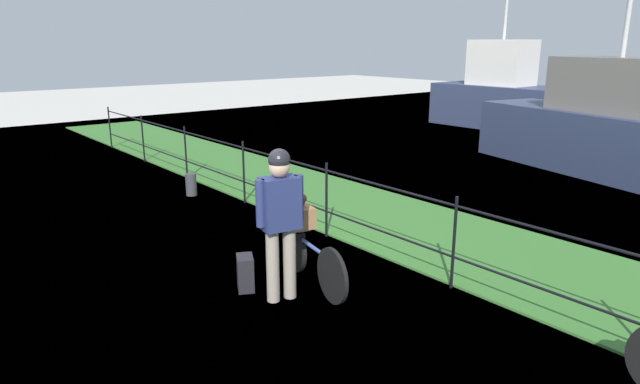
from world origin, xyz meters
TOP-DOWN VIEW (x-y plane):
  - ground_plane at (0.00, 0.00)m, footprint 60.00×60.00m
  - grass_strip at (0.00, 3.21)m, footprint 27.00×2.40m
  - harbor_water at (0.00, 11.33)m, footprint 30.00×30.00m
  - iron_fence at (0.00, 1.97)m, footprint 18.04×0.04m
  - bicycle_main at (1.17, 0.77)m, footprint 1.57×0.37m
  - wooden_crate at (0.83, 0.84)m, footprint 0.45×0.36m
  - terrier_dog at (0.86, 0.83)m, footprint 0.32×0.19m
  - cyclist_person at (1.25, 0.29)m, footprint 0.33×0.53m
  - backpack_on_paving at (0.79, 0.11)m, footprint 0.33×0.29m
  - mooring_bollard at (-3.30, 1.47)m, footprint 0.20×0.20m
  - moored_boat_near at (-4.72, 13.30)m, footprint 4.28×1.88m
  - moored_boat_far at (0.77, 9.13)m, footprint 6.42×3.18m

SIDE VIEW (x-z plane):
  - ground_plane at x=0.00m, z-range 0.00..0.00m
  - harbor_water at x=0.00m, z-range 0.00..0.00m
  - grass_strip at x=0.00m, z-range 0.00..0.03m
  - backpack_on_paving at x=0.79m, z-range 0.00..0.40m
  - mooring_bollard at x=-3.30m, z-range 0.00..0.41m
  - bicycle_main at x=1.17m, z-range 0.02..0.64m
  - iron_fence at x=0.00m, z-range 0.09..1.19m
  - wooden_crate at x=0.83m, z-range 0.62..0.87m
  - moored_boat_far at x=0.77m, z-range -1.11..2.93m
  - terrier_dog at x=0.86m, z-range 0.86..1.04m
  - cyclist_person at x=1.25m, z-range 0.16..1.84m
  - moored_boat_near at x=-4.72m, z-range -1.17..3.24m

